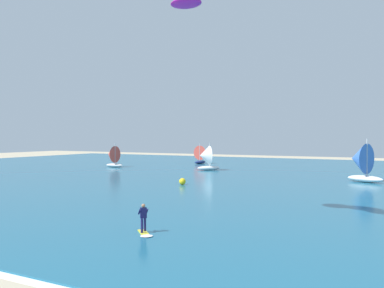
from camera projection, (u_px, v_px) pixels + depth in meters
ocean at (321, 178)px, 54.63m from camera, size 160.00×90.00×0.10m
shoreline_foam at (69, 283)px, 15.74m from camera, size 68.61×1.79×0.01m
kitesurfer at (144, 223)px, 23.29m from camera, size 1.79×1.78×1.67m
sailboat_center_horizon at (112, 156)px, 73.25m from camera, size 3.59×3.03×4.24m
sailboat_anchored_offshore at (360, 162)px, 49.69m from camera, size 4.65×4.15×5.23m
sailboat_far_left at (202, 154)px, 82.36m from camera, size 3.07×3.58×4.10m
sailboat_outermost at (205, 158)px, 66.43m from camera, size 3.95×3.86×4.43m
marker_buoy at (182, 181)px, 46.60m from camera, size 0.76×0.76×0.76m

